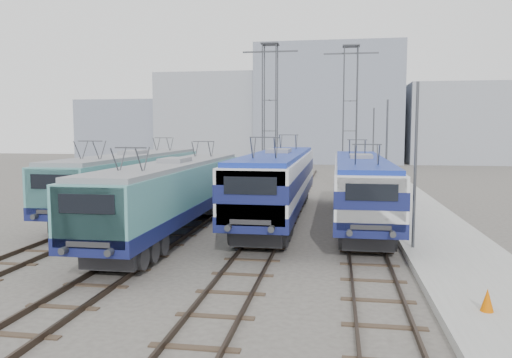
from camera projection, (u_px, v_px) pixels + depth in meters
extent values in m
plane|color=#514C47|center=(196.00, 258.00, 19.85)|extent=(160.00, 160.00, 0.00)
cube|color=#9E9E99|center=(427.00, 225.00, 26.06)|extent=(4.00, 70.00, 0.30)
cube|color=#13194D|center=(134.00, 191.00, 30.50)|extent=(2.82, 17.78, 0.59)
cube|color=teal|center=(134.00, 172.00, 30.39)|extent=(2.77, 17.78, 1.78)
cube|color=teal|center=(56.00, 191.00, 22.01)|extent=(2.54, 0.69, 2.02)
cube|color=gray|center=(133.00, 155.00, 30.29)|extent=(2.54, 17.07, 0.20)
cube|color=#262628|center=(87.00, 220.00, 24.76)|extent=(2.07, 3.56, 0.67)
cube|color=#262628|center=(167.00, 191.00, 36.40)|extent=(2.07, 3.56, 0.67)
cube|color=#13194D|center=(176.00, 207.00, 24.26)|extent=(2.74, 17.31, 0.58)
cube|color=teal|center=(175.00, 184.00, 24.14)|extent=(2.69, 17.31, 1.73)
cube|color=teal|center=(92.00, 217.00, 15.99)|extent=(2.48, 0.67, 1.96)
cube|color=gray|center=(175.00, 164.00, 24.05)|extent=(2.48, 16.62, 0.19)
cube|color=#262628|center=(127.00, 250.00, 18.66)|extent=(2.02, 3.46, 0.65)
cube|color=#262628|center=(206.00, 204.00, 29.99)|extent=(2.02, 3.46, 0.65)
cube|color=#13194D|center=(279.00, 195.00, 28.19)|extent=(2.96, 18.71, 0.62)
cube|color=silver|center=(279.00, 173.00, 28.06)|extent=(2.91, 18.71, 1.87)
cube|color=#13194D|center=(279.00, 174.00, 28.07)|extent=(2.95, 18.73, 0.73)
cube|color=silver|center=(252.00, 197.00, 19.25)|extent=(2.68, 0.73, 2.12)
cube|color=navy|center=(279.00, 154.00, 27.96)|extent=(2.68, 17.96, 0.21)
cube|color=#262628|center=(262.00, 230.00, 22.14)|extent=(2.18, 3.74, 0.70)
cube|color=#262628|center=(289.00, 194.00, 34.39)|extent=(2.18, 3.74, 0.70)
cube|color=#13194D|center=(360.00, 199.00, 27.03)|extent=(2.77, 17.49, 0.58)
cube|color=silver|center=(360.00, 178.00, 26.92)|extent=(2.72, 17.49, 1.75)
cube|color=#13194D|center=(360.00, 179.00, 26.92)|extent=(2.76, 17.51, 0.68)
cube|color=silver|center=(371.00, 203.00, 18.68)|extent=(2.50, 0.68, 1.98)
cube|color=navy|center=(361.00, 160.00, 26.82)|extent=(2.50, 16.79, 0.19)
cube|color=#262628|center=(366.00, 234.00, 21.38)|extent=(2.04, 3.50, 0.66)
cube|color=#262628|center=(356.00, 198.00, 32.83)|extent=(2.04, 3.50, 0.66)
cylinder|color=#3F4247|center=(262.00, 119.00, 40.42)|extent=(0.10, 0.10, 12.00)
cylinder|color=#3F4247|center=(276.00, 119.00, 40.24)|extent=(0.10, 0.10, 12.00)
cylinder|color=#3F4247|center=(264.00, 119.00, 41.50)|extent=(0.10, 0.10, 12.00)
cylinder|color=#3F4247|center=(277.00, 119.00, 41.32)|extent=(0.10, 0.10, 12.00)
cube|color=#3F4247|center=(270.00, 52.00, 40.34)|extent=(4.50, 0.12, 0.12)
cylinder|color=#3F4247|center=(343.00, 119.00, 41.34)|extent=(0.10, 0.10, 12.00)
cylinder|color=#3F4247|center=(357.00, 119.00, 41.17)|extent=(0.10, 0.10, 12.00)
cylinder|color=#3F4247|center=(343.00, 119.00, 42.42)|extent=(0.10, 0.10, 12.00)
cylinder|color=#3F4247|center=(356.00, 119.00, 42.25)|extent=(0.10, 0.10, 12.00)
cube|color=#3F4247|center=(351.00, 53.00, 41.27)|extent=(4.50, 0.12, 0.12)
cylinder|color=#3F4247|center=(415.00, 169.00, 20.10)|extent=(0.12, 0.12, 7.00)
cylinder|color=#3F4247|center=(386.00, 155.00, 31.88)|extent=(0.12, 0.12, 7.00)
cylinder|color=#3F4247|center=(373.00, 148.00, 43.67)|extent=(0.12, 0.12, 7.00)
cone|color=#CC5900|center=(487.00, 300.00, 13.17)|extent=(0.34, 0.34, 0.62)
cube|color=#9298A3|center=(218.00, 118.00, 82.30)|extent=(18.00, 12.00, 14.00)
cube|color=gray|center=(328.00, 105.00, 79.23)|extent=(22.00, 14.00, 18.00)
cube|color=#9298A3|center=(460.00, 124.00, 76.33)|extent=(16.00, 12.00, 12.00)
cube|color=gray|center=(127.00, 130.00, 85.04)|extent=(14.00, 10.00, 10.00)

